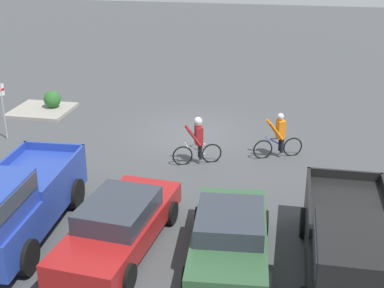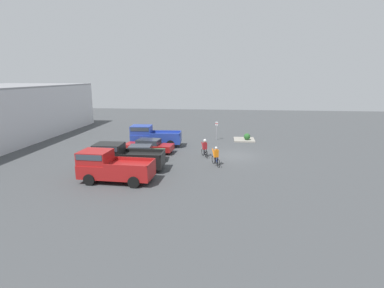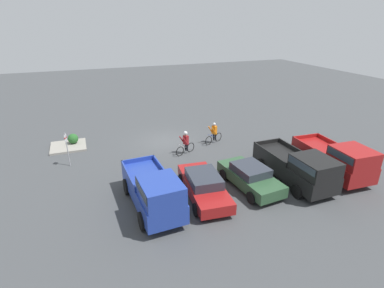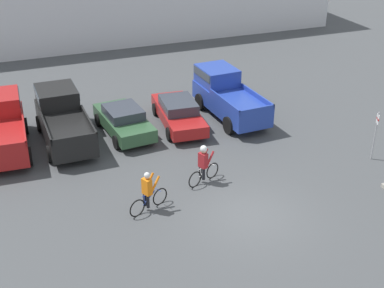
% 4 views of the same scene
% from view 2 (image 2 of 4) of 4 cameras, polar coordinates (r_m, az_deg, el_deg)
% --- Properties ---
extents(ground_plane, '(80.00, 80.00, 0.00)m').
position_cam_2_polar(ground_plane, '(28.87, 8.10, -2.17)').
color(ground_plane, '#424447').
extents(pickup_truck_0, '(2.50, 5.29, 2.22)m').
position_cam_2_polar(pickup_truck_0, '(22.17, -15.30, -4.05)').
color(pickup_truck_0, maroon).
rests_on(pickup_truck_0, ground_plane).
extents(pickup_truck_1, '(2.25, 5.52, 2.12)m').
position_cam_2_polar(pickup_truck_1, '(24.67, -12.93, -2.33)').
color(pickup_truck_1, black).
rests_on(pickup_truck_1, ground_plane).
extents(sedan_0, '(2.24, 4.43, 1.36)m').
position_cam_2_polar(sedan_0, '(27.17, -9.78, -1.65)').
color(sedan_0, '#2D5133').
rests_on(sedan_0, ground_plane).
extents(sedan_1, '(2.26, 4.92, 1.35)m').
position_cam_2_polar(sedan_1, '(29.79, -8.23, -0.34)').
color(sedan_1, maroon).
rests_on(sedan_1, ground_plane).
extents(pickup_truck_2, '(2.35, 5.38, 2.24)m').
position_cam_2_polar(pickup_truck_2, '(32.41, -7.69, 1.60)').
color(pickup_truck_2, '#233D9E').
rests_on(pickup_truck_2, ground_plane).
extents(cyclist_0, '(1.62, 0.74, 1.72)m').
position_cam_2_polar(cyclist_0, '(27.96, 2.46, -0.65)').
color(cyclist_0, black).
rests_on(cyclist_0, ground_plane).
extents(cyclist_1, '(1.71, 0.78, 1.67)m').
position_cam_2_polar(cyclist_1, '(25.31, 4.60, -2.31)').
color(cyclist_1, black).
rests_on(cyclist_1, ground_plane).
extents(fire_lane_sign, '(0.14, 0.29, 2.28)m').
position_cam_2_polar(fire_lane_sign, '(35.39, 4.70, 2.97)').
color(fire_lane_sign, '#9E9EA3').
rests_on(fire_lane_sign, ground_plane).
extents(curb_island, '(2.50, 2.39, 0.15)m').
position_cam_2_polar(curb_island, '(35.83, 9.89, 0.82)').
color(curb_island, gray).
rests_on(curb_island, ground_plane).
extents(shrub, '(0.75, 0.75, 0.75)m').
position_cam_2_polar(shrub, '(35.38, 10.44, 1.39)').
color(shrub, '#286028').
rests_on(shrub, curb_island).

